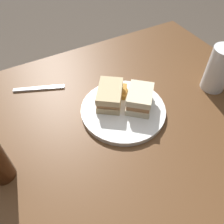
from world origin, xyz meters
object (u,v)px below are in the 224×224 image
sandwich_half_left (140,99)px  fork (39,88)px  sandwich_half_right (110,95)px  plate (123,110)px  pint_glass (218,72)px

sandwich_half_left → fork: size_ratio=0.70×
sandwich_half_right → fork: sandwich_half_right is taller
sandwich_half_left → sandwich_half_right: 0.10m
plate → pint_glass: pint_glass is taller
plate → sandwich_half_right: sandwich_half_right is taller
sandwich_half_right → fork: 0.27m
sandwich_half_left → pint_glass: (-0.29, 0.03, 0.02)m
pint_glass → fork: (0.55, -0.29, -0.07)m
sandwich_half_left → plate: bearing=-18.8°
sandwich_half_right → fork: (0.19, -0.19, -0.04)m
sandwich_half_right → fork: bearing=-45.7°
plate → sandwich_half_left: size_ratio=2.16×
sandwich_half_right → fork: size_ratio=0.77×
pint_glass → fork: 0.62m
sandwich_half_left → pint_glass: 0.29m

